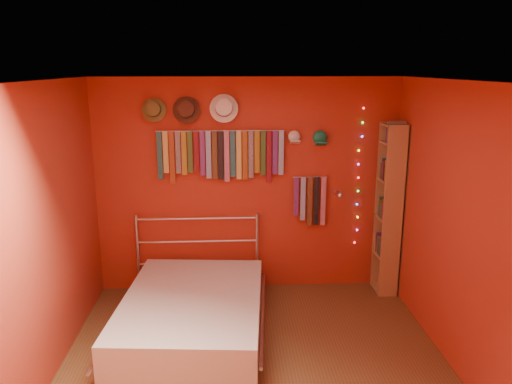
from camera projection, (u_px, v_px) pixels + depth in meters
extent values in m
plane|color=brown|center=(256.00, 370.00, 4.42)|extent=(3.50, 3.50, 0.00)
cube|color=#AB1E1B|center=(248.00, 186.00, 5.80)|extent=(3.50, 0.02, 2.50)
cube|color=#AB1E1B|center=(463.00, 232.00, 4.20)|extent=(0.02, 3.50, 2.50)
cube|color=#AB1E1B|center=(39.00, 240.00, 4.02)|extent=(0.02, 3.50, 2.50)
cube|color=white|center=(256.00, 81.00, 3.80)|extent=(3.50, 3.50, 0.02)
cylinder|color=silver|center=(220.00, 131.00, 5.58)|extent=(1.45, 0.01, 0.01)
cube|color=#174C50|center=(160.00, 156.00, 5.60)|extent=(0.06, 0.01, 0.54)
cube|color=tan|center=(166.00, 152.00, 5.59)|extent=(0.06, 0.01, 0.47)
cube|color=maroon|center=(172.00, 158.00, 5.60)|extent=(0.06, 0.01, 0.60)
cube|color=navy|center=(178.00, 153.00, 5.60)|extent=(0.06, 0.01, 0.48)
cube|color=olive|center=(184.00, 153.00, 5.60)|extent=(0.06, 0.01, 0.50)
cube|color=#2B4D1F|center=(190.00, 152.00, 5.59)|extent=(0.06, 0.01, 0.47)
cube|color=maroon|center=(196.00, 151.00, 5.61)|extent=(0.06, 0.01, 0.46)
cube|color=#4E1861|center=(202.00, 154.00, 5.61)|extent=(0.06, 0.01, 0.51)
cube|color=#678CB8|center=(209.00, 155.00, 5.61)|extent=(0.06, 0.01, 0.54)
cube|color=#453017|center=(215.00, 155.00, 5.63)|extent=(0.06, 0.01, 0.55)
cube|color=black|center=(221.00, 156.00, 5.63)|extent=(0.06, 0.01, 0.56)
cube|color=#A65378|center=(227.00, 157.00, 5.63)|extent=(0.06, 0.01, 0.58)
cube|color=#194E58|center=(233.00, 154.00, 5.64)|extent=(0.06, 0.01, 0.53)
cube|color=#CFB252|center=(239.00, 155.00, 5.64)|extent=(0.06, 0.01, 0.55)
cube|color=brown|center=(245.00, 156.00, 5.64)|extent=(0.06, 0.01, 0.56)
cube|color=#1A1356|center=(251.00, 155.00, 5.65)|extent=(0.06, 0.01, 0.54)
cube|color=brown|center=(257.00, 152.00, 5.64)|extent=(0.06, 0.01, 0.48)
cube|color=#1E4A1D|center=(263.00, 153.00, 5.64)|extent=(0.06, 0.01, 0.51)
cube|color=maroon|center=(269.00, 157.00, 5.67)|extent=(0.06, 0.01, 0.59)
cube|color=#44175E|center=(275.00, 153.00, 5.65)|extent=(0.06, 0.01, 0.50)
cube|color=#6C99C0|center=(281.00, 153.00, 5.65)|extent=(0.06, 0.01, 0.51)
cylinder|color=silver|center=(310.00, 177.00, 5.76)|extent=(0.40, 0.01, 0.01)
cube|color=#4A1965|center=(296.00, 197.00, 5.80)|extent=(0.06, 0.01, 0.46)
cube|color=#708EC8|center=(303.00, 199.00, 5.81)|extent=(0.06, 0.01, 0.52)
cube|color=#52331B|center=(310.00, 202.00, 5.81)|extent=(0.06, 0.01, 0.58)
cube|color=black|center=(316.00, 201.00, 5.83)|extent=(0.06, 0.01, 0.58)
cube|color=#A8546E|center=(323.00, 201.00, 5.83)|extent=(0.06, 0.01, 0.58)
cylinder|color=brown|center=(154.00, 110.00, 5.47)|extent=(0.27, 0.07, 0.26)
cylinder|color=brown|center=(153.00, 109.00, 5.42)|extent=(0.16, 0.13, 0.17)
cylinder|color=#332314|center=(154.00, 110.00, 5.45)|extent=(0.16, 0.05, 0.16)
cylinder|color=#49271A|center=(186.00, 110.00, 5.49)|extent=(0.30, 0.08, 0.30)
cylinder|color=#49271A|center=(186.00, 109.00, 5.44)|extent=(0.18, 0.15, 0.20)
cylinder|color=black|center=(186.00, 110.00, 5.46)|extent=(0.18, 0.06, 0.18)
cylinder|color=white|center=(224.00, 108.00, 5.51)|extent=(0.32, 0.08, 0.31)
cylinder|color=white|center=(224.00, 108.00, 5.45)|extent=(0.19, 0.16, 0.21)
cylinder|color=black|center=(224.00, 108.00, 5.48)|extent=(0.19, 0.06, 0.19)
ellipsoid|color=white|center=(294.00, 137.00, 5.64)|extent=(0.16, 0.12, 0.16)
cube|color=white|center=(295.00, 142.00, 5.56)|extent=(0.11, 0.08, 0.05)
ellipsoid|color=#1B7D59|center=(320.00, 138.00, 5.66)|extent=(0.17, 0.13, 0.17)
cube|color=#1B7D59|center=(321.00, 144.00, 5.57)|extent=(0.13, 0.09, 0.05)
sphere|color=#FF3333|center=(364.00, 108.00, 5.61)|extent=(0.02, 0.02, 0.02)
sphere|color=#33FF4C|center=(363.00, 122.00, 5.65)|extent=(0.02, 0.02, 0.02)
sphere|color=#4C66FF|center=(362.00, 137.00, 5.69)|extent=(0.02, 0.02, 0.02)
sphere|color=yellow|center=(359.00, 150.00, 5.73)|extent=(0.02, 0.02, 0.02)
sphere|color=#FF4CCC|center=(358.00, 164.00, 5.77)|extent=(0.02, 0.02, 0.02)
sphere|color=#FF3333|center=(358.00, 178.00, 5.81)|extent=(0.02, 0.02, 0.02)
sphere|color=#33FF4C|center=(358.00, 191.00, 5.85)|extent=(0.02, 0.02, 0.02)
sphere|color=#4C66FF|center=(357.00, 204.00, 5.89)|extent=(0.02, 0.02, 0.02)
sphere|color=yellow|center=(358.00, 217.00, 5.93)|extent=(0.02, 0.02, 0.02)
sphere|color=#FF4CCC|center=(357.00, 230.00, 5.97)|extent=(0.02, 0.02, 0.02)
sphere|color=#FF3333|center=(355.00, 243.00, 6.00)|extent=(0.02, 0.02, 0.02)
cylinder|color=silver|center=(335.00, 192.00, 5.85)|extent=(0.04, 0.03, 0.04)
cylinder|color=silver|center=(338.00, 192.00, 5.73)|extent=(0.01, 0.26, 0.08)
sphere|color=white|center=(340.00, 196.00, 5.61)|extent=(0.07, 0.07, 0.07)
cube|color=#AF764F|center=(394.00, 214.00, 5.58)|extent=(0.24, 0.02, 2.00)
cube|color=#AF764F|center=(385.00, 206.00, 5.89)|extent=(0.24, 0.02, 2.00)
cube|color=#AF764F|center=(399.00, 210.00, 5.74)|extent=(0.02, 0.34, 2.00)
cube|color=#AF764F|center=(384.00, 289.00, 5.98)|extent=(0.24, 0.32, 0.02)
cube|color=#AF764F|center=(386.00, 255.00, 5.87)|extent=(0.24, 0.32, 0.02)
cube|color=#AF764F|center=(389.00, 219.00, 5.76)|extent=(0.24, 0.32, 0.02)
cube|color=#AF764F|center=(391.00, 181.00, 5.65)|extent=(0.24, 0.32, 0.02)
cube|color=#AF764F|center=(394.00, 143.00, 5.54)|extent=(0.24, 0.32, 0.02)
cube|color=#AF764F|center=(395.00, 125.00, 5.49)|extent=(0.24, 0.32, 0.02)
cylinder|color=silver|center=(138.00, 254.00, 5.83)|extent=(0.04, 0.04, 0.95)
cylinder|color=silver|center=(257.00, 252.00, 5.90)|extent=(0.04, 0.04, 0.95)
cylinder|color=silver|center=(198.00, 263.00, 5.90)|extent=(1.40, 0.02, 0.02)
cylinder|color=silver|center=(197.00, 241.00, 5.83)|extent=(1.40, 0.02, 0.02)
cylinder|color=silver|center=(197.00, 219.00, 5.76)|extent=(1.40, 0.02, 0.02)
cube|color=silver|center=(193.00, 314.00, 4.96)|extent=(1.49, 2.00, 0.38)
cylinder|color=silver|center=(122.00, 317.00, 4.93)|extent=(0.19, 1.89, 0.03)
cylinder|color=silver|center=(263.00, 314.00, 5.00)|extent=(0.19, 1.89, 0.03)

